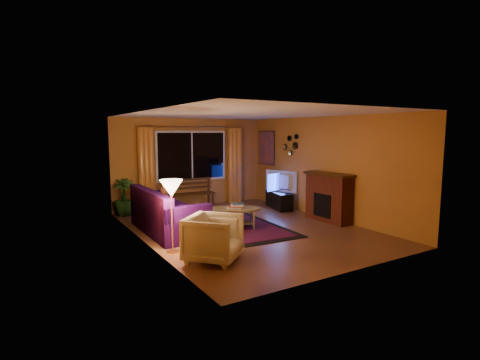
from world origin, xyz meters
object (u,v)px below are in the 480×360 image
armchair (214,236)px  floor_lamp (172,217)px  bench (191,201)px  coffee_table (234,218)px  tv_console (279,200)px  sofa (168,211)px

armchair → floor_lamp: bearing=75.8°
bench → floor_lamp: bearing=-114.3°
armchair → coffee_table: armchair is taller
armchair → tv_console: (3.52, 2.91, -0.19)m
bench → floor_lamp: floor_lamp is taller
bench → coffee_table: size_ratio=1.08×
coffee_table → tv_console: (2.16, 1.21, 0.01)m
bench → floor_lamp: (-1.86, -3.46, 0.44)m
bench → armchair: 4.49m
bench → armchair: size_ratio=1.58×
sofa → armchair: sofa is taller
coffee_table → tv_console: 2.48m
coffee_table → armchair: bearing=-128.7°
sofa → tv_console: size_ratio=2.05×
coffee_table → tv_console: bearing=29.3°
coffee_table → bench: bearing=88.1°
armchair → coffee_table: 2.19m
floor_lamp → coffee_table: size_ratio=1.04×
armchair → bench: bearing=29.0°
sofa → coffee_table: bearing=-17.7°
floor_lamp → tv_console: (3.94, 2.13, -0.40)m
armchair → coffee_table: size_ratio=0.69×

